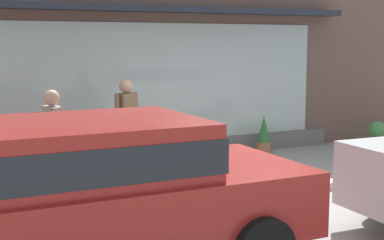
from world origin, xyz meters
TOP-DOWN VIEW (x-y plane):
  - ground_plane at (0.00, 0.00)m, footprint 60.00×60.00m
  - curb_strip at (0.00, -0.20)m, footprint 14.00×0.24m
  - storefront at (-0.00, 3.18)m, footprint 14.00×0.81m
  - fire_hydrant at (-0.94, 1.00)m, footprint 0.41×0.38m
  - pedestrian_with_handbag at (-1.53, 1.65)m, footprint 0.63×0.34m
  - pedestrian_passerby at (-2.94, 0.60)m, footprint 0.22×0.50m
  - parked_car_red at (-3.07, -1.79)m, footprint 4.18×2.01m
  - potted_plant_window_right at (1.73, 2.55)m, footprint 0.29×0.29m
  - potted_plant_window_center at (4.42, 2.15)m, footprint 0.37×0.37m

SIDE VIEW (x-z plane):
  - ground_plane at x=0.00m, z-range 0.00..0.00m
  - curb_strip at x=0.00m, z-range 0.00..0.12m
  - potted_plant_window_center at x=4.42m, z-range 0.04..0.61m
  - potted_plant_window_right at x=1.73m, z-range -0.02..0.78m
  - fire_hydrant at x=-0.94m, z-range 0.00..0.84m
  - parked_car_red at x=-3.07m, z-range 0.11..1.65m
  - pedestrian_passerby at x=-2.94m, z-range 0.14..1.79m
  - pedestrian_with_handbag at x=-1.53m, z-range 0.14..1.82m
  - storefront at x=0.00m, z-range -0.05..4.57m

